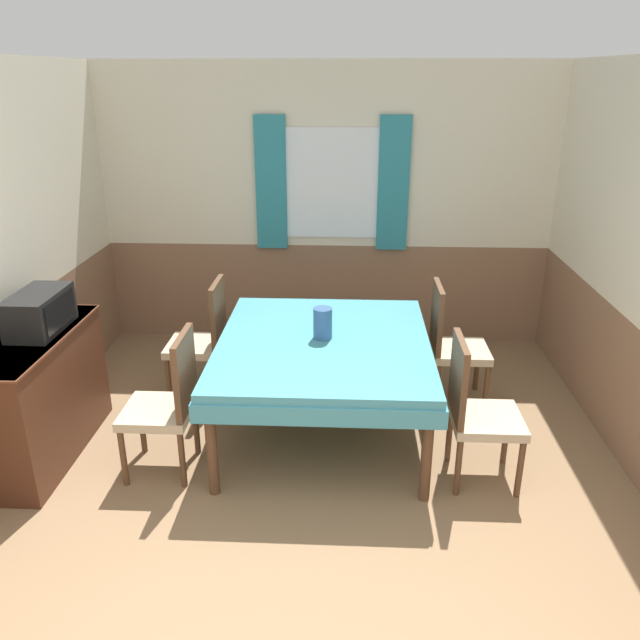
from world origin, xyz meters
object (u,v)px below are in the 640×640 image
object	(u,v)px
chair_left_near	(168,401)
tv	(40,312)
chair_left_far	(204,337)
dining_table	(324,353)
sideboard	(40,396)
chair_right_near	(476,408)
chair_right_far	(451,341)
vase	(323,323)

from	to	relation	value
chair_left_near	tv	size ratio (longest dim) A/B	1.89
chair_left_far	tv	distance (m)	1.29
dining_table	sideboard	distance (m)	1.96
chair_right_near	sideboard	world-z (taller)	chair_right_near
chair_right_far	vase	distance (m)	1.16
sideboard	tv	bearing A→B (deg)	74.20
tv	vase	xyz separation A→B (m)	(1.86, 0.29, -0.16)
chair_right_far	chair_left_far	bearing A→B (deg)	-90.00
sideboard	vase	xyz separation A→B (m)	(1.90, 0.42, 0.40)
sideboard	chair_left_far	bearing A→B (deg)	44.43
dining_table	chair_left_far	size ratio (longest dim) A/B	1.77
chair_right_far	sideboard	size ratio (longest dim) A/B	0.79
sideboard	tv	xyz separation A→B (m)	(0.03, 0.12, 0.56)
chair_left_near	vase	size ratio (longest dim) A/B	4.37
dining_table	tv	bearing A→B (deg)	-172.13
sideboard	vase	world-z (taller)	vase
chair_left_far	sideboard	xyz separation A→B (m)	(-0.93, -0.91, -0.07)
chair_left_far	tv	bearing A→B (deg)	131.40
chair_left_near	sideboard	xyz separation A→B (m)	(-0.93, 0.15, -0.07)
chair_left_near	chair_right_near	xyz separation A→B (m)	(1.97, 0.00, 0.00)
chair_right_near	vase	size ratio (longest dim) A/B	4.37
chair_left_near	sideboard	bearing A→B (deg)	81.08
chair_left_far	sideboard	distance (m)	1.30
dining_table	vase	bearing A→B (deg)	106.06
sideboard	vase	size ratio (longest dim) A/B	5.53
chair_left_near	chair_right_far	xyz separation A→B (m)	(1.97, 1.05, 0.00)
dining_table	chair_right_near	bearing A→B (deg)	-28.16
dining_table	sideboard	size ratio (longest dim) A/B	1.40
chair_right_near	vase	distance (m)	1.19
chair_right_far	vase	size ratio (longest dim) A/B	4.37
chair_left_far	tv	xyz separation A→B (m)	(-0.89, -0.79, 0.50)
chair_left_near	chair_left_far	bearing A→B (deg)	0.00
chair_right_near	chair_left_far	bearing A→B (deg)	-118.16
chair_right_far	sideboard	distance (m)	3.03
chair_right_near	tv	size ratio (longest dim) A/B	1.89
vase	chair_right_near	bearing A→B (deg)	-29.45
tv	vase	distance (m)	1.89
dining_table	chair_right_near	xyz separation A→B (m)	(0.98, -0.53, -0.12)
chair_left_far	vase	size ratio (longest dim) A/B	4.37
vase	chair_left_far	bearing A→B (deg)	153.18
dining_table	chair_right_near	world-z (taller)	chair_right_near
chair_right_near	sideboard	size ratio (longest dim) A/B	0.79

